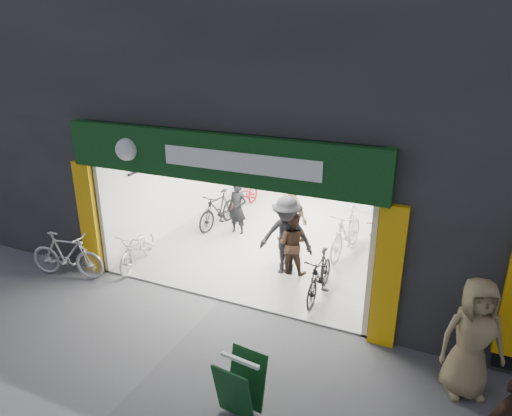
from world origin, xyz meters
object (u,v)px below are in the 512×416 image
Objects in this scene: pedestrian_near at (472,338)px; sandwich_board at (240,384)px; bike_right_front at (320,276)px; parked_bike at (67,255)px; bike_left_front at (138,248)px.

pedestrian_near is 3.43m from sandwich_board.
pedestrian_near is (2.80, -1.70, 0.46)m from bike_right_front.
parked_bike is 8.20m from pedestrian_near.
parked_bike is 5.65m from sandwich_board.
parked_bike reaches higher than bike_left_front.
bike_right_front reaches higher than sandwich_board.
sandwich_board is at bearing -121.66° from parked_bike.
sandwich_board is (-2.90, -1.77, -0.47)m from pedestrian_near.
bike_right_front is 3.47m from sandwich_board.
pedestrian_near reaches higher than bike_left_front.
parked_bike is at bearing -146.01° from bike_left_front.
parked_bike is (-5.38, -1.49, 0.04)m from bike_right_front.
bike_left_front is at bearing -175.35° from bike_right_front.
pedestrian_near is at bearing -31.64° from bike_right_front.
pedestrian_near is (7.10, -1.32, 0.51)m from bike_left_front.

